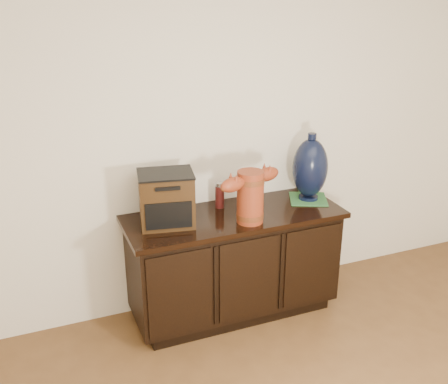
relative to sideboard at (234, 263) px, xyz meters
name	(u,v)px	position (x,y,z in m)	size (l,w,h in m)	color
sideboard	(234,263)	(0.00, 0.00, 0.00)	(1.46, 0.56, 0.75)	black
terracotta_vessel	(250,194)	(0.05, -0.15, 0.56)	(0.48, 0.23, 0.34)	#993A1B
tv_radio	(166,199)	(-0.45, 0.02, 0.54)	(0.39, 0.33, 0.34)	#35200D
green_mat	(308,199)	(0.59, 0.04, 0.37)	(0.25, 0.25, 0.01)	#306C36
lamp_base	(310,168)	(0.59, 0.04, 0.60)	(0.32, 0.32, 0.47)	black
spray_can	(220,195)	(-0.05, 0.15, 0.46)	(0.06, 0.06, 0.18)	maroon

